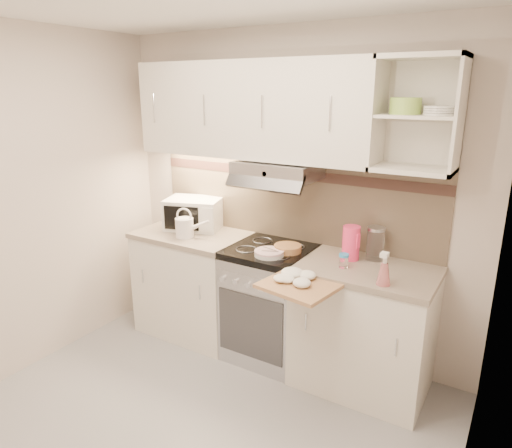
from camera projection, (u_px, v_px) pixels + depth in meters
name	position (u px, v px, depth m)	size (l,w,h in m)	color
ground	(180.00, 438.00, 2.78)	(3.00, 3.00, 0.00)	gray
room_shell	(209.00, 166.00, 2.62)	(3.04, 2.84, 2.52)	beige
base_cabinet_left	(195.00, 284.00, 3.94)	(0.90, 0.60, 0.86)	silver
worktop_left	(192.00, 235.00, 3.81)	(0.92, 0.62, 0.04)	gray
base_cabinet_right	(363.00, 330.00, 3.19)	(0.90, 0.60, 0.86)	silver
worktop_right	(367.00, 270.00, 3.06)	(0.92, 0.62, 0.04)	gray
electric_range	(270.00, 302.00, 3.56)	(0.60, 0.60, 0.90)	#B7B7BC
microwave	(194.00, 213.00, 3.90)	(0.54, 0.47, 0.26)	silver
watering_can	(186.00, 227.00, 3.66)	(0.28, 0.17, 0.24)	silver
plate_stack	(269.00, 253.00, 3.27)	(0.21, 0.21, 0.05)	silver
bread_loaf	(288.00, 248.00, 3.35)	(0.20, 0.20, 0.05)	olive
pink_pitcher	(351.00, 243.00, 3.17)	(0.13, 0.12, 0.24)	#FF3367
glass_jar	(375.00, 243.00, 3.17)	(0.12, 0.12, 0.24)	white
spice_jar	(344.00, 261.00, 3.05)	(0.07, 0.07, 0.10)	white
spray_bottle	(384.00, 271.00, 2.77)	(0.09, 0.09, 0.23)	pink
cutting_board	(300.00, 285.00, 2.85)	(0.44, 0.39, 0.02)	tan
dish_towel	(297.00, 276.00, 2.88)	(0.25, 0.21, 0.07)	silver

